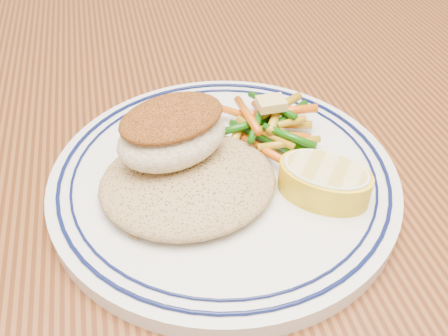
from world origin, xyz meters
TOP-DOWN VIEW (x-y plane):
  - dining_table at (0.00, 0.00)m, footprint 1.50×0.90m
  - plate at (-0.04, -0.00)m, footprint 0.28×0.28m
  - rice_pilaf at (-0.07, -0.01)m, footprint 0.13×0.12m
  - fish_fillet at (-0.08, 0.01)m, footprint 0.10×0.09m
  - vegetable_pile at (0.01, 0.03)m, footprint 0.09×0.10m
  - butter_pat at (0.01, 0.04)m, footprint 0.02×0.02m
  - lemon_wedge at (0.02, -0.04)m, footprint 0.09×0.09m

SIDE VIEW (x-z plane):
  - dining_table at x=0.00m, z-range 0.28..1.03m
  - plate at x=-0.04m, z-range 0.75..0.77m
  - rice_pilaf at x=-0.07m, z-range 0.77..0.79m
  - vegetable_pile at x=0.01m, z-range 0.76..0.79m
  - lemon_wedge at x=0.02m, z-range 0.77..0.79m
  - butter_pat at x=0.01m, z-range 0.79..0.80m
  - fish_fillet at x=-0.08m, z-range 0.78..0.83m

